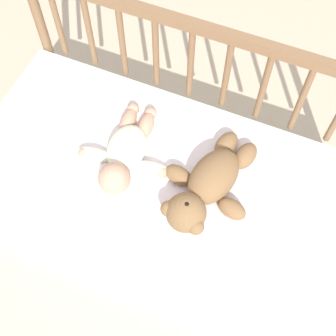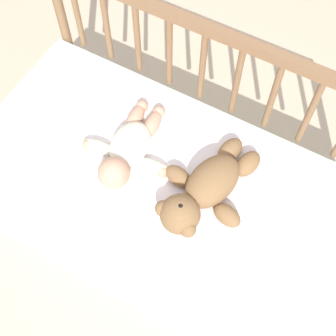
% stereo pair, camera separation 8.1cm
% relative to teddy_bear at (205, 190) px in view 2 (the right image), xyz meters
% --- Properties ---
extents(ground_plane, '(12.00, 12.00, 0.00)m').
position_rel_teddy_bear_xyz_m(ground_plane, '(-0.13, -0.00, -0.51)').
color(ground_plane, '#C6B293').
extents(crib_mattress, '(1.33, 0.67, 0.46)m').
position_rel_teddy_bear_xyz_m(crib_mattress, '(-0.13, -0.00, -0.28)').
color(crib_mattress, silver).
rests_on(crib_mattress, ground_plane).
extents(crib_rail, '(1.33, 0.04, 0.80)m').
position_rel_teddy_bear_xyz_m(crib_rail, '(-0.13, 0.35, 0.06)').
color(crib_rail, brown).
rests_on(crib_rail, ground_plane).
extents(blanket, '(0.78, 0.50, 0.01)m').
position_rel_teddy_bear_xyz_m(blanket, '(-0.14, 0.04, -0.05)').
color(blanket, white).
rests_on(blanket, crib_mattress).
extents(teddy_bear, '(0.30, 0.41, 0.13)m').
position_rel_teddy_bear_xyz_m(teddy_bear, '(0.00, 0.00, 0.00)').
color(teddy_bear, olive).
rests_on(teddy_bear, crib_mattress).
extents(baby, '(0.32, 0.36, 0.10)m').
position_rel_teddy_bear_xyz_m(baby, '(-0.29, 0.02, -0.02)').
color(baby, '#EAEACC').
rests_on(baby, crib_mattress).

